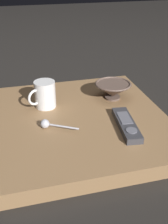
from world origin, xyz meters
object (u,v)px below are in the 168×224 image
object	(u,v)px
cereal_bowl	(113,90)
teaspoon	(47,124)
tv_remote_near	(126,124)
coffee_mug	(45,94)

from	to	relation	value
cereal_bowl	teaspoon	bearing A→B (deg)	118.86
cereal_bowl	tv_remote_near	size ratio (longest dim) A/B	0.69
teaspoon	tv_remote_near	bearing A→B (deg)	-103.80
cereal_bowl	coffee_mug	xyz separation A→B (m)	(-0.00, 0.26, 0.01)
cereal_bowl	tv_remote_near	bearing A→B (deg)	172.15
cereal_bowl	tv_remote_near	distance (m)	0.22
coffee_mug	tv_remote_near	xyz separation A→B (m)	(-0.21, -0.23, -0.04)
coffee_mug	teaspoon	bearing A→B (deg)	174.77
coffee_mug	tv_remote_near	distance (m)	0.32
cereal_bowl	coffee_mug	distance (m)	0.26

